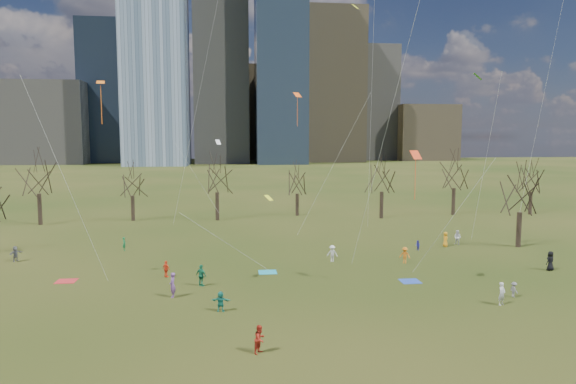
{
  "coord_description": "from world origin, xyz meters",
  "views": [
    {
      "loc": [
        -5.31,
        -33.74,
        11.97
      ],
      "look_at": [
        0.0,
        12.0,
        7.0
      ],
      "focal_mm": 32.0,
      "sensor_mm": 36.0,
      "label": 1
    }
  ],
  "objects": [
    {
      "name": "blanket_crimson",
      "position": [
        -18.85,
        9.72,
        0.01
      ],
      "size": [
        1.6,
        1.5,
        0.03
      ],
      "primitive_type": "cube",
      "color": "red",
      "rests_on": "ground"
    },
    {
      "name": "person_15",
      "position": [
        11.23,
        12.42,
        0.78
      ],
      "size": [
        1.16,
        1.01,
        1.56
      ],
      "primitive_type": "imported",
      "rotation": [
        0.0,
        0.0,
        5.75
      ],
      "color": "orange",
      "rests_on": "ground"
    },
    {
      "name": "person_6",
      "position": [
        23.3,
        8.31,
        0.88
      ],
      "size": [
        1.01,
        0.84,
        1.76
      ],
      "primitive_type": "imported",
      "rotation": [
        0.0,
        0.0,
        3.52
      ],
      "color": "black",
      "rests_on": "ground"
    },
    {
      "name": "bare_tree_row",
      "position": [
        -0.09,
        37.22,
        6.12
      ],
      "size": [
        113.04,
        29.8,
        9.5
      ],
      "color": "black",
      "rests_on": "ground"
    },
    {
      "name": "blanket_teal",
      "position": [
        -1.99,
        10.64,
        0.01
      ],
      "size": [
        1.6,
        1.5,
        0.03
      ],
      "primitive_type": "cube",
      "color": "teal",
      "rests_on": "ground"
    },
    {
      "name": "person_4",
      "position": [
        -10.72,
        10.04,
        0.72
      ],
      "size": [
        0.86,
        0.82,
        1.43
      ],
      "primitive_type": "imported",
      "rotation": [
        0.0,
        0.0,
        2.41
      ],
      "color": "#F93D1B",
      "rests_on": "ground"
    },
    {
      "name": "downtown_skyline",
      "position": [
        -2.43,
        210.64,
        39.01
      ],
      "size": [
        212.5,
        78.0,
        118.0
      ],
      "color": "slate",
      "rests_on": "ground"
    },
    {
      "name": "person_2",
      "position": [
        -3.7,
        -6.37,
        0.8
      ],
      "size": [
        0.96,
        0.99,
        1.6
      ],
      "primitive_type": "imported",
      "rotation": [
        0.0,
        0.0,
        0.91
      ],
      "color": "#A62517",
      "rests_on": "ground"
    },
    {
      "name": "person_5",
      "position": [
        -5.97,
        0.76,
        0.71
      ],
      "size": [
        1.38,
        0.64,
        1.43
      ],
      "primitive_type": "imported",
      "rotation": [
        0.0,
        0.0,
        2.97
      ],
      "color": "#1A7563",
      "rests_on": "ground"
    },
    {
      "name": "ground",
      "position": [
        0.0,
        0.0,
        0.0
      ],
      "size": [
        500.0,
        500.0,
        0.0
      ],
      "primitive_type": "plane",
      "color": "black",
      "rests_on": "ground"
    },
    {
      "name": "person_8",
      "position": [
        14.48,
        17.6,
        0.53
      ],
      "size": [
        0.52,
        0.6,
        1.06
      ],
      "primitive_type": "imported",
      "rotation": [
        0.0,
        0.0,
        4.97
      ],
      "color": "#2A28AE",
      "rests_on": "ground"
    },
    {
      "name": "person_9",
      "position": [
        4.51,
        13.85,
        0.79
      ],
      "size": [
        1.17,
        0.93,
        1.59
      ],
      "primitive_type": "imported",
      "rotation": [
        0.0,
        0.0,
        5.9
      ],
      "color": "silver",
      "rests_on": "ground"
    },
    {
      "name": "person_16",
      "position": [
        -7.6,
        7.04,
        0.88
      ],
      "size": [
        1.06,
        1.01,
        1.76
      ],
      "primitive_type": "imported",
      "rotation": [
        0.0,
        0.0,
        2.42
      ],
      "color": "#19724C",
      "rests_on": "ground"
    },
    {
      "name": "person_7",
      "position": [
        -9.59,
        4.36,
        0.94
      ],
      "size": [
        0.49,
        0.71,
        1.87
      ],
      "primitive_type": "imported",
      "rotation": [
        0.0,
        0.0,
        4.78
      ],
      "color": "#6F4489",
      "rests_on": "ground"
    },
    {
      "name": "kites_airborne",
      "position": [
        1.5,
        14.07,
        14.49
      ],
      "size": [
        70.81,
        39.54,
        35.24
      ],
      "color": "orange",
      "rests_on": "ground"
    },
    {
      "name": "person_11",
      "position": [
        -25.82,
        17.4,
        0.76
      ],
      "size": [
        1.16,
        1.41,
        1.51
      ],
      "primitive_type": "imported",
      "rotation": [
        0.0,
        0.0,
        0.97
      ],
      "color": "#5B5B5F",
      "rests_on": "ground"
    },
    {
      "name": "person_1",
      "position": [
        13.97,
        -0.16,
        0.83
      ],
      "size": [
        0.72,
        0.63,
        1.65
      ],
      "primitive_type": "imported",
      "rotation": [
        0.0,
        0.0,
        0.49
      ],
      "color": "silver",
      "rests_on": "ground"
    },
    {
      "name": "person_12",
      "position": [
        18.15,
        19.04,
        0.82
      ],
      "size": [
        0.84,
        0.95,
        1.64
      ],
      "primitive_type": "imported",
      "rotation": [
        0.0,
        0.0,
        1.08
      ],
      "color": "orange",
      "rests_on": "ground"
    },
    {
      "name": "person_13",
      "position": [
        -16.38,
        21.19,
        0.71
      ],
      "size": [
        0.46,
        0.59,
        1.42
      ],
      "primitive_type": "imported",
      "rotation": [
        0.0,
        0.0,
        1.82
      ],
      "color": "#1A753D",
      "rests_on": "ground"
    },
    {
      "name": "blanket_navy",
      "position": [
        9.57,
        6.39,
        0.01
      ],
      "size": [
        1.6,
        1.5,
        0.03
      ],
      "primitive_type": "cube",
      "color": "#2343A7",
      "rests_on": "ground"
    },
    {
      "name": "person_3",
      "position": [
        15.83,
        1.45,
        0.58
      ],
      "size": [
        0.52,
        0.79,
        1.16
      ],
      "primitive_type": "imported",
      "rotation": [
        0.0,
        0.0,
        1.69
      ],
      "color": "slate",
      "rests_on": "ground"
    },
    {
      "name": "person_14",
      "position": [
        19.93,
        19.86,
        0.82
      ],
      "size": [
        0.99,
        1.01,
        1.64
      ],
      "primitive_type": "imported",
      "rotation": [
        0.0,
        0.0,
        5.42
      ],
      "color": "silver",
      "rests_on": "ground"
    }
  ]
}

